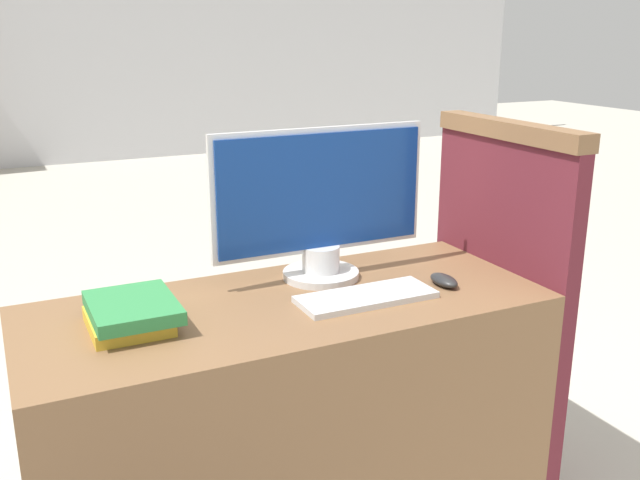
{
  "coord_description": "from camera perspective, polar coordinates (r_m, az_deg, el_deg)",
  "views": [
    {
      "loc": [
        -0.65,
        -1.28,
        1.42
      ],
      "look_at": [
        0.08,
        0.25,
        0.92
      ],
      "focal_mm": 40.0,
      "sensor_mm": 36.0,
      "label": 1
    }
  ],
  "objects": [
    {
      "name": "mouse",
      "position": [
        1.95,
        9.88,
        -3.19
      ],
      "size": [
        0.05,
        0.1,
        0.03
      ],
      "color": "#262626",
      "rests_on": "desk"
    },
    {
      "name": "wall_back",
      "position": [
        8.16,
        -21.77,
        15.33
      ],
      "size": [
        12.0,
        0.06,
        2.8
      ],
      "color": "silver",
      "rests_on": "ground_plane"
    },
    {
      "name": "desk",
      "position": [
        1.98,
        -2.44,
        -15.19
      ],
      "size": [
        1.32,
        0.55,
        0.76
      ],
      "color": "brown",
      "rests_on": "ground_plane"
    },
    {
      "name": "book_stack",
      "position": [
        1.71,
        -14.9,
        -5.71
      ],
      "size": [
        0.2,
        0.24,
        0.06
      ],
      "color": "gold",
      "rests_on": "desk"
    },
    {
      "name": "keyboard",
      "position": [
        1.82,
        3.71,
        -4.57
      ],
      "size": [
        0.36,
        0.14,
        0.02
      ],
      "color": "silver",
      "rests_on": "desk"
    },
    {
      "name": "carrel_divider",
      "position": [
        2.22,
        13.94,
        -5.75
      ],
      "size": [
        0.07,
        0.58,
        1.18
      ],
      "color": "#5B1E28",
      "rests_on": "ground_plane"
    },
    {
      "name": "monitor",
      "position": [
        1.92,
        0.05,
        2.82
      ],
      "size": [
        0.62,
        0.21,
        0.42
      ],
      "color": "silver",
      "rests_on": "desk"
    }
  ]
}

